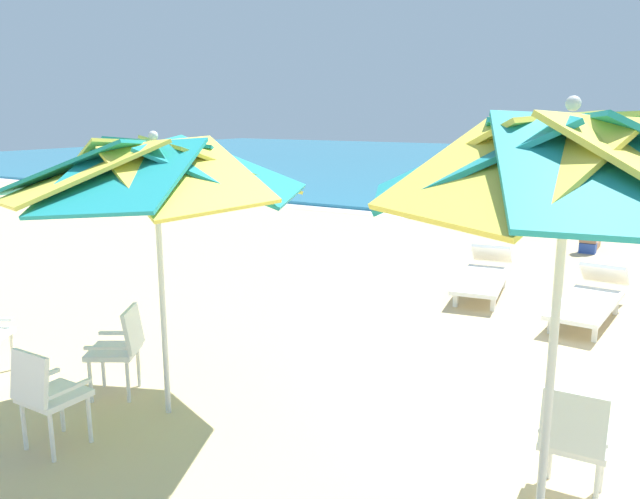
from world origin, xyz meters
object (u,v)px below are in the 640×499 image
Objects in this scene: plastic_chair_2 at (120,346)px; beachgoer_seated at (590,237)px; beach_umbrella_0 at (568,167)px; sun_lounger_2 at (484,275)px; sun_lounger_1 at (590,299)px; plastic_chair_0 at (574,437)px; plastic_chair_1 at (46,392)px; beach_umbrella_1 at (155,171)px.

plastic_chair_2 is 0.94× the size of beachgoer_seated.
sun_lounger_2 is at bearing 110.00° from beach_umbrella_0.
plastic_chair_0 is at bearing -83.00° from sun_lounger_1.
beach_umbrella_0 reaches higher than beachgoer_seated.
plastic_chair_2 is 5.90m from sun_lounger_1.
beachgoer_seated is (0.90, 3.93, 0.01)m from sun_lounger_2.
beach_umbrella_0 reaches higher than plastic_chair_1.
beachgoer_seated is (2.52, 10.20, -0.20)m from plastic_chair_1.
plastic_chair_0 reaches higher than sun_lounger_1.
beachgoer_seated reaches higher than plastic_chair_0.
sun_lounger_2 is (1.62, 6.26, -0.22)m from plastic_chair_1.
sun_lounger_2 is at bearing 76.43° from beach_umbrella_1.
sun_lounger_1 is (3.49, 4.76, -0.22)m from plastic_chair_2.
plastic_chair_0 is 0.39× the size of sun_lounger_2.
beach_umbrella_1 is 2.98× the size of plastic_chair_2.
sun_lounger_1 is at bearing -81.51° from beachgoer_seated.
plastic_chair_2 is 5.59m from sun_lounger_2.
plastic_chair_1 is at bearing -169.70° from beach_umbrella_0.
plastic_chair_0 is at bearing 5.79° from plastic_chair_2.
plastic_chair_1 is at bearing -118.85° from sun_lounger_1.
plastic_chair_0 is 5.28m from sun_lounger_2.
plastic_chair_1 and plastic_chair_2 have the same top height.
beachgoer_seated is at bearing 97.76° from plastic_chair_0.
beach_umbrella_0 is at bearing 10.30° from plastic_chair_1.
plastic_chair_2 is at bearing -107.11° from beachgoer_seated.
beachgoer_seated reaches higher than plastic_chair_2.
beach_umbrella_1 is 2.79× the size of beachgoer_seated.
plastic_chair_2 is at bearing -126.24° from sun_lounger_1.
sun_lounger_1 is 4.47m from beachgoer_seated.
sun_lounger_2 is (1.93, 5.25, -0.22)m from plastic_chair_2.
beachgoer_seated is at bearing 76.73° from beach_umbrella_1.
beach_umbrella_1 is 5.90m from sun_lounger_1.
beach_umbrella_0 is 1.24× the size of sun_lounger_2.
sun_lounger_2 is at bearing 69.84° from plastic_chair_2.
beach_umbrella_0 is 3.34m from beach_umbrella_1.
sun_lounger_1 is at bearing 97.00° from plastic_chair_0.
beach_umbrella_0 reaches higher than beach_umbrella_1.
sun_lounger_2 is (1.28, 5.30, -1.91)m from beach_umbrella_1.
beachgoer_seated reaches higher than plastic_chair_1.
plastic_chair_2 is at bearing 106.61° from plastic_chair_1.
plastic_chair_1 is 1.06m from plastic_chair_2.
sun_lounger_2 is at bearing 162.57° from sun_lounger_1.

